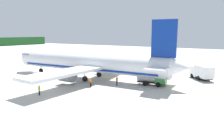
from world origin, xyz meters
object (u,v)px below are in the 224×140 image
Objects in this scene: crew_marshaller at (91,82)px; crew_loader_right at (39,89)px; service_truck_baggage at (153,78)px; cargo_container_near at (38,77)px; airliner_foreground at (88,63)px; crew_loader_left at (117,80)px; service_truck_fuel at (202,72)px.

crew_marshaller is 9.11m from crew_loader_right.
service_truck_baggage is 2.57× the size of cargo_container_near.
airliner_foreground is 24.63× the size of crew_loader_left.
airliner_foreground is 13.94m from service_truck_baggage.
service_truck_fuel is at bearing -32.25° from service_truck_baggage.
crew_loader_right is (-8.41, 3.51, -0.10)m from crew_marshaller.
crew_marshaller reaches higher than crew_loader_left.
cargo_container_near is 10.52m from crew_loader_right.
airliner_foreground is at bearing -41.96° from cargo_container_near.
service_truck_fuel is 3.32× the size of crew_marshaller.
airliner_foreground is 7.87m from crew_marshaller.
crew_loader_right is (-6.42, -8.33, 0.06)m from cargo_container_near.
service_truck_fuel is 23.55m from crew_marshaller.
crew_marshaller is 1.04× the size of crew_loader_left.
crew_marshaller is (1.99, -11.84, 0.15)m from cargo_container_near.
service_truck_baggage is at bearing -65.07° from cargo_container_near.
service_truck_fuel reaches higher than service_truck_baggage.
airliner_foreground is 19.27× the size of cargo_container_near.
cargo_container_near is (-7.59, 6.83, -2.50)m from airliner_foreground.
airliner_foreground is 25.98× the size of crew_loader_right.
crew_loader_left is (-14.42, 11.89, -0.63)m from service_truck_fuel.
crew_loader_left is (-2.07, -8.35, -2.39)m from airliner_foreground.
cargo_container_near is 1.35× the size of crew_loader_right.
cargo_container_near is at bearing 138.04° from airliner_foreground.
crew_marshaller is at bearing -22.65° from crew_loader_right.
crew_loader_left reaches higher than crew_loader_right.
service_truck_fuel is 1.05× the size of service_truck_baggage.
service_truck_baggage is at bearing -48.95° from crew_marshaller.
cargo_container_near is 1.28× the size of crew_loader_left.
airliner_foreground reaches higher than crew_loader_right.
airliner_foreground is at bearing 76.09° from crew_loader_left.
airliner_foreground reaches higher than service_truck_baggage.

